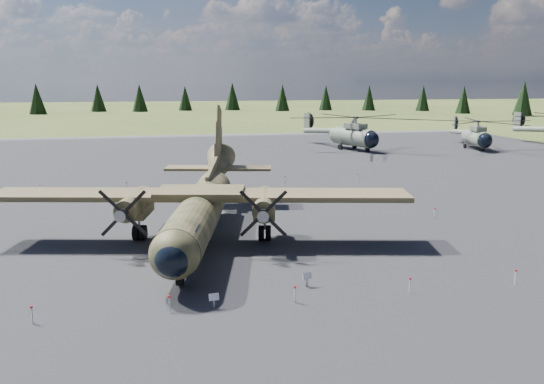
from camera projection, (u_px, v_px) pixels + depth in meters
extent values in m
plane|color=brown|center=(225.00, 230.00, 38.43)|extent=(500.00, 500.00, 0.00)
cube|color=#545458|center=(213.00, 200.00, 48.04)|extent=(120.00, 120.00, 0.04)
cylinder|color=#30381E|center=(199.00, 212.00, 34.61)|extent=(6.00, 17.16, 2.64)
sphere|color=#30381E|center=(175.00, 254.00, 26.30)|extent=(3.06, 3.06, 2.59)
sphere|color=black|center=(173.00, 258.00, 25.80)|extent=(2.25, 2.25, 1.90)
cube|color=black|center=(180.00, 232.00, 27.63)|extent=(2.15, 1.86, 0.52)
cone|color=#30381E|center=(218.00, 170.00, 45.30)|extent=(3.84, 6.87, 3.97)
cube|color=#A6A8AB|center=(202.00, 225.00, 35.76)|extent=(2.89, 5.90, 0.47)
cube|color=#36391E|center=(200.00, 195.00, 34.85)|extent=(27.44, 8.65, 0.33)
cube|color=#30381E|center=(200.00, 192.00, 34.81)|extent=(6.23, 4.47, 0.33)
cylinder|color=#30381E|center=(135.00, 203.00, 34.72)|extent=(2.37, 5.09, 1.41)
cube|color=#30381E|center=(139.00, 210.00, 35.58)|extent=(2.03, 3.43, 0.75)
cone|color=gray|center=(122.00, 215.00, 31.72)|extent=(0.87, 0.98, 0.72)
cylinder|color=black|center=(140.00, 233.00, 35.91)|extent=(1.02, 1.18, 1.04)
cylinder|color=#30381E|center=(264.00, 204.00, 34.64)|extent=(2.37, 5.09, 1.41)
cube|color=#30381E|center=(265.00, 210.00, 35.50)|extent=(2.03, 3.43, 0.75)
cone|color=gray|center=(263.00, 215.00, 31.64)|extent=(0.87, 0.98, 0.72)
cylinder|color=black|center=(265.00, 233.00, 35.83)|extent=(1.02, 1.18, 1.04)
cube|color=#30381E|center=(213.00, 170.00, 41.67)|extent=(1.69, 7.03, 1.58)
cube|color=#36391E|center=(218.00, 168.00, 45.75)|extent=(9.29, 3.85, 0.21)
cylinder|color=gray|center=(180.00, 265.00, 27.61)|extent=(0.16, 0.16, 0.85)
cylinder|color=black|center=(180.00, 277.00, 27.75)|extent=(0.50, 0.93, 0.88)
cylinder|color=gray|center=(353.00, 137.00, 82.27)|extent=(5.44, 8.31, 2.73)
sphere|color=black|center=(371.00, 140.00, 79.04)|extent=(3.26, 3.26, 2.51)
sphere|color=gray|center=(337.00, 135.00, 85.50)|extent=(3.26, 3.26, 2.51)
cube|color=gray|center=(356.00, 126.00, 81.55)|extent=(3.01, 3.93, 0.82)
cylinder|color=gray|center=(356.00, 121.00, 81.38)|extent=(0.51, 0.51, 1.09)
cylinder|color=gray|center=(322.00, 131.00, 88.79)|extent=(4.29, 8.99, 1.56)
cube|color=gray|center=(307.00, 121.00, 91.87)|extent=(0.79, 1.51, 2.62)
cylinder|color=black|center=(309.00, 121.00, 92.07)|extent=(1.11, 2.66, 2.84)
cylinder|color=black|center=(367.00, 149.00, 79.90)|extent=(0.56, 0.80, 0.74)
cylinder|color=black|center=(340.00, 147.00, 82.89)|extent=(0.63, 0.93, 0.87)
cylinder|color=gray|center=(340.00, 143.00, 82.77)|extent=(0.20, 0.20, 1.58)
cylinder|color=black|center=(355.00, 146.00, 84.45)|extent=(0.63, 0.93, 0.87)
cylinder|color=gray|center=(355.00, 142.00, 84.33)|extent=(0.20, 0.20, 1.58)
cylinder|color=gray|center=(476.00, 138.00, 83.22)|extent=(3.57, 7.14, 2.37)
sphere|color=black|center=(485.00, 141.00, 79.89)|extent=(2.54, 2.54, 2.18)
sphere|color=gray|center=(468.00, 136.00, 86.56)|extent=(2.54, 2.54, 2.18)
cube|color=gray|center=(478.00, 129.00, 82.54)|extent=(2.14, 3.27, 0.71)
cylinder|color=gray|center=(478.00, 124.00, 82.39)|extent=(0.40, 0.40, 0.95)
cylinder|color=gray|center=(461.00, 132.00, 89.96)|extent=(2.26, 8.10, 1.36)
cube|color=gray|center=(454.00, 123.00, 93.20)|extent=(0.45, 1.34, 2.27)
cylinder|color=black|center=(456.00, 123.00, 93.20)|extent=(0.51, 2.43, 2.46)
cylinder|color=black|center=(483.00, 149.00, 80.72)|extent=(0.38, 0.68, 0.64)
cylinder|color=black|center=(465.00, 146.00, 84.60)|extent=(0.42, 0.80, 0.76)
cylinder|color=gray|center=(465.00, 143.00, 84.50)|extent=(0.15, 0.15, 1.37)
cylinder|color=black|center=(481.00, 146.00, 84.63)|extent=(0.42, 0.80, 0.76)
cylinder|color=gray|center=(481.00, 143.00, 84.52)|extent=(0.15, 0.15, 1.37)
cylinder|color=gray|center=(536.00, 129.00, 91.25)|extent=(2.76, 9.39, 1.57)
cube|color=gray|center=(517.00, 120.00, 94.70)|extent=(0.54, 1.56, 2.64)
cylinder|color=black|center=(519.00, 119.00, 94.84)|extent=(0.63, 2.82, 2.86)
cube|color=gray|center=(214.00, 302.00, 25.16)|extent=(0.09, 0.09, 0.60)
cube|color=white|center=(214.00, 297.00, 25.05)|extent=(0.50, 0.25, 0.34)
cube|color=gray|center=(307.00, 281.00, 27.80)|extent=(0.11, 0.11, 0.63)
cube|color=white|center=(307.00, 276.00, 27.68)|extent=(0.54, 0.33, 0.35)
cylinder|color=white|center=(32.00, 315.00, 23.51)|extent=(0.07, 0.07, 0.80)
cylinder|color=red|center=(31.00, 307.00, 23.43)|extent=(0.12, 0.12, 0.10)
cylinder|color=white|center=(170.00, 305.00, 24.63)|extent=(0.07, 0.07, 0.80)
cylinder|color=red|center=(169.00, 297.00, 24.55)|extent=(0.12, 0.12, 0.10)
cylinder|color=white|center=(295.00, 295.00, 25.76)|extent=(0.07, 0.07, 0.80)
cylinder|color=red|center=(295.00, 287.00, 25.68)|extent=(0.12, 0.12, 0.10)
cylinder|color=white|center=(410.00, 286.00, 26.88)|extent=(0.07, 0.07, 0.80)
cylinder|color=red|center=(410.00, 278.00, 26.80)|extent=(0.12, 0.12, 0.10)
cylinder|color=white|center=(515.00, 278.00, 28.01)|extent=(0.07, 0.07, 0.80)
cylinder|color=red|center=(516.00, 270.00, 27.93)|extent=(0.12, 0.12, 0.10)
cylinder|color=white|center=(40.00, 189.00, 50.72)|extent=(0.07, 0.07, 0.80)
cylinder|color=red|center=(40.00, 185.00, 50.63)|extent=(0.12, 0.12, 0.10)
cylinder|color=white|center=(127.00, 186.00, 52.22)|extent=(0.07, 0.07, 0.80)
cylinder|color=red|center=(126.00, 182.00, 52.13)|extent=(0.12, 0.12, 0.10)
cylinder|color=white|center=(208.00, 183.00, 53.72)|extent=(0.07, 0.07, 0.80)
cylinder|color=red|center=(208.00, 180.00, 53.63)|extent=(0.12, 0.12, 0.10)
cylinder|color=white|center=(285.00, 181.00, 55.22)|extent=(0.07, 0.07, 0.80)
cylinder|color=red|center=(285.00, 177.00, 55.13)|extent=(0.12, 0.12, 0.10)
cylinder|color=white|center=(358.00, 178.00, 56.72)|extent=(0.07, 0.07, 0.80)
cylinder|color=red|center=(358.00, 174.00, 56.64)|extent=(0.12, 0.12, 0.10)
cylinder|color=white|center=(435.00, 214.00, 41.44)|extent=(0.07, 0.07, 0.80)
cylinder|color=red|center=(435.00, 209.00, 41.36)|extent=(0.12, 0.12, 0.10)
cone|color=black|center=(523.00, 98.00, 165.13)|extent=(5.93, 5.93, 10.60)
cone|color=black|center=(463.00, 100.00, 174.87)|extent=(5.03, 5.03, 8.98)
cone|color=black|center=(423.00, 98.00, 190.07)|extent=(5.13, 5.13, 9.15)
cone|color=black|center=(369.00, 98.00, 193.04)|extent=(5.14, 5.14, 9.17)
cone|color=black|center=(326.00, 97.00, 194.68)|extent=(5.10, 5.10, 9.10)
cone|color=black|center=(282.00, 98.00, 189.11)|extent=(5.25, 5.25, 9.38)
cone|color=black|center=(232.00, 96.00, 195.20)|extent=(5.64, 5.64, 10.06)
cone|color=black|center=(185.00, 98.00, 191.86)|extent=(4.97, 4.97, 8.88)
cone|color=black|center=(140.00, 98.00, 185.10)|extent=(5.36, 5.36, 9.57)
cone|color=black|center=(98.00, 98.00, 185.23)|extent=(5.33, 5.33, 9.53)
cone|color=black|center=(37.00, 99.00, 170.38)|extent=(5.52, 5.52, 9.86)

